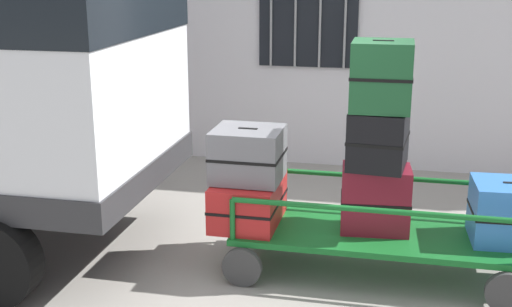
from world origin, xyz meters
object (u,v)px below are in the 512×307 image
Objects in this scene: luggage_cart at (373,237)px; suitcase_left_bottom at (248,201)px; suitcase_midleft_bottom at (375,199)px; suitcase_midleft_middle at (379,138)px; suitcase_left_middle at (248,154)px; suitcase_center_bottom at (511,212)px; suitcase_midleft_top at (382,76)px.

luggage_cart is 3.05× the size of suitcase_left_bottom.
suitcase_midleft_bottom reaches higher than suitcase_left_bottom.
suitcase_left_middle is at bearing -176.18° from suitcase_midleft_middle.
suitcase_midleft_bottom is 0.93× the size of suitcase_center_bottom.
luggage_cart is 0.84m from suitcase_midleft_middle.
suitcase_left_middle is at bearing -178.48° from suitcase_center_bottom.
suitcase_left_bottom is 0.41m from suitcase_left_middle.
suitcase_midleft_bottom is at bearing -90.00° from suitcase_midleft_middle.
luggage_cart is 4.04× the size of suitcase_left_middle.
suitcase_midleft_middle is at bearing 179.22° from suitcase_center_bottom.
suitcase_midleft_top is 0.86× the size of suitcase_center_bottom.
suitcase_midleft_bottom is at bearing 2.53° from suitcase_left_bottom.
suitcase_left_middle is at bearing -178.19° from suitcase_midleft_top.
suitcase_midleft_bottom is 1.00× the size of suitcase_midleft_middle.
suitcase_center_bottom is (1.05, 0.00, -0.03)m from suitcase_midleft_bottom.
luggage_cart is 3.68× the size of suitcase_center_bottom.
suitcase_left_middle is at bearing -177.20° from suitcase_midleft_bottom.
suitcase_center_bottom is at bearing 1.24° from suitcase_midleft_top.
suitcase_center_bottom is (1.05, -0.01, -0.54)m from suitcase_midleft_middle.
suitcase_midleft_top is (1.05, 0.03, 1.10)m from suitcase_left_bottom.
suitcase_left_middle is 0.99× the size of suitcase_midleft_middle.
suitcase_left_bottom is 1.32× the size of suitcase_left_middle.
suitcase_center_bottom is (2.11, 0.06, -0.36)m from suitcase_left_middle.
suitcase_center_bottom is (2.11, 0.05, 0.05)m from suitcase_left_bottom.
suitcase_midleft_middle is (-0.00, 0.04, 0.84)m from luggage_cart.
luggage_cart is at bearing -90.00° from suitcase_midleft_top.
suitcase_midleft_middle is at bearing 90.00° from suitcase_midleft_bottom.
suitcase_midleft_top is at bearing -90.00° from suitcase_midleft_middle.
suitcase_left_bottom is at bearing -177.47° from suitcase_midleft_bottom.
suitcase_midleft_top reaches higher than suitcase_left_middle.
suitcase_left_bottom is (-1.05, -0.03, 0.25)m from luggage_cart.
suitcase_left_bottom is 1.31× the size of suitcase_midleft_middle.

